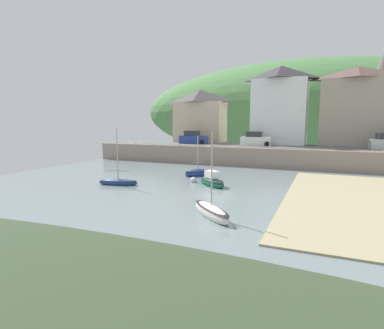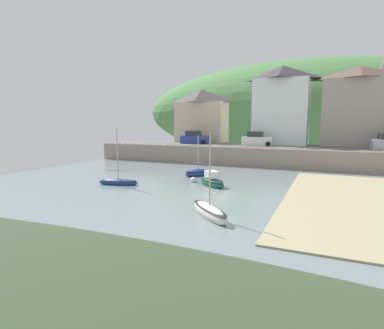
{
  "view_description": "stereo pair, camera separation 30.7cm",
  "coord_description": "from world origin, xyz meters",
  "px_view_note": "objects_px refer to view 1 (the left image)",
  "views": [
    {
      "loc": [
        7.57,
        -22.82,
        5.68
      ],
      "look_at": [
        -3.6,
        3.28,
        1.78
      ],
      "focal_mm": 29.18,
      "sensor_mm": 36.0,
      "label": 1
    },
    {
      "loc": [
        7.86,
        -22.7,
        5.68
      ],
      "look_at": [
        -3.6,
        3.28,
        1.78
      ],
      "focal_mm": 29.18,
      "sensor_mm": 36.0,
      "label": 2
    }
  ],
  "objects_px": {
    "waterfront_building_centre": "(280,105)",
    "sailboat_far_left": "(198,173)",
    "sailboat_white_hull": "(118,182)",
    "mooring_buoy": "(193,180)",
    "parked_car_by_wall": "(256,140)",
    "dinghy_open_wooden": "(211,212)",
    "sailboat_nearest_shore": "(212,181)",
    "parked_car_near_slipway": "(193,138)",
    "waterfront_building_left": "(200,115)",
    "church_with_spire": "(384,92)",
    "waterfront_building_right": "(356,106)"
  },
  "relations": [
    {
      "from": "sailboat_far_left",
      "to": "dinghy_open_wooden",
      "type": "xyz_separation_m",
      "value": [
        6.2,
        -13.04,
        0.01
      ]
    },
    {
      "from": "parked_car_near_slipway",
      "to": "parked_car_by_wall",
      "type": "distance_m",
      "value": 9.47
    },
    {
      "from": "waterfront_building_right",
      "to": "sailboat_nearest_shore",
      "type": "relative_size",
      "value": 2.93
    },
    {
      "from": "waterfront_building_centre",
      "to": "parked_car_by_wall",
      "type": "height_order",
      "value": "waterfront_building_centre"
    },
    {
      "from": "waterfront_building_left",
      "to": "parked_car_near_slipway",
      "type": "distance_m",
      "value": 5.75
    },
    {
      "from": "waterfront_building_left",
      "to": "sailboat_white_hull",
      "type": "height_order",
      "value": "waterfront_building_left"
    },
    {
      "from": "sailboat_white_hull",
      "to": "sailboat_far_left",
      "type": "bearing_deg",
      "value": 41.14
    },
    {
      "from": "waterfront_building_centre",
      "to": "parked_car_near_slipway",
      "type": "height_order",
      "value": "waterfront_building_centre"
    },
    {
      "from": "waterfront_building_right",
      "to": "sailboat_nearest_shore",
      "type": "bearing_deg",
      "value": -119.99
    },
    {
      "from": "church_with_spire",
      "to": "dinghy_open_wooden",
      "type": "xyz_separation_m",
      "value": [
        -13.37,
        -34.82,
        -9.5
      ]
    },
    {
      "from": "sailboat_nearest_shore",
      "to": "parked_car_near_slipway",
      "type": "distance_m",
      "value": 20.01
    },
    {
      "from": "waterfront_building_left",
      "to": "church_with_spire",
      "type": "height_order",
      "value": "church_with_spire"
    },
    {
      "from": "sailboat_nearest_shore",
      "to": "mooring_buoy",
      "type": "bearing_deg",
      "value": -157.31
    },
    {
      "from": "waterfront_building_left",
      "to": "church_with_spire",
      "type": "bearing_deg",
      "value": 8.62
    },
    {
      "from": "sailboat_far_left",
      "to": "parked_car_near_slipway",
      "type": "xyz_separation_m",
      "value": [
        -6.16,
        13.28,
        2.9
      ]
    },
    {
      "from": "waterfront_building_centre",
      "to": "waterfront_building_right",
      "type": "height_order",
      "value": "waterfront_building_centre"
    },
    {
      "from": "waterfront_building_left",
      "to": "church_with_spire",
      "type": "distance_m",
      "value": 26.87
    },
    {
      "from": "dinghy_open_wooden",
      "to": "sailboat_far_left",
      "type": "bearing_deg",
      "value": 159.4
    },
    {
      "from": "church_with_spire",
      "to": "sailboat_white_hull",
      "type": "distance_m",
      "value": 39.15
    },
    {
      "from": "parked_car_by_wall",
      "to": "mooring_buoy",
      "type": "relative_size",
      "value": 6.8
    },
    {
      "from": "waterfront_building_centre",
      "to": "church_with_spire",
      "type": "xyz_separation_m",
      "value": [
        13.71,
        4.0,
        1.67
      ]
    },
    {
      "from": "waterfront_building_right",
      "to": "church_with_spire",
      "type": "relative_size",
      "value": 0.74
    },
    {
      "from": "mooring_buoy",
      "to": "waterfront_building_right",
      "type": "bearing_deg",
      "value": 55.11
    },
    {
      "from": "sailboat_white_hull",
      "to": "sailboat_far_left",
      "type": "relative_size",
      "value": 1.17
    },
    {
      "from": "waterfront_building_centre",
      "to": "parked_car_near_slipway",
      "type": "xyz_separation_m",
      "value": [
        -12.02,
        -4.5,
        -4.95
      ]
    },
    {
      "from": "sailboat_nearest_shore",
      "to": "parked_car_by_wall",
      "type": "xyz_separation_m",
      "value": [
        0.21,
        17.51,
        2.83
      ]
    },
    {
      "from": "sailboat_far_left",
      "to": "church_with_spire",
      "type": "bearing_deg",
      "value": -1.13
    },
    {
      "from": "sailboat_far_left",
      "to": "dinghy_open_wooden",
      "type": "height_order",
      "value": "dinghy_open_wooden"
    },
    {
      "from": "waterfront_building_centre",
      "to": "sailboat_nearest_shore",
      "type": "distance_m",
      "value": 23.5
    },
    {
      "from": "church_with_spire",
      "to": "dinghy_open_wooden",
      "type": "height_order",
      "value": "church_with_spire"
    },
    {
      "from": "waterfront_building_left",
      "to": "waterfront_building_right",
      "type": "height_order",
      "value": "waterfront_building_right"
    },
    {
      "from": "waterfront_building_centre",
      "to": "sailboat_white_hull",
      "type": "height_order",
      "value": "waterfront_building_centre"
    },
    {
      "from": "dinghy_open_wooden",
      "to": "parked_car_near_slipway",
      "type": "bearing_deg",
      "value": 159.12
    },
    {
      "from": "church_with_spire",
      "to": "parked_car_by_wall",
      "type": "distance_m",
      "value": 19.5
    },
    {
      "from": "waterfront_building_centre",
      "to": "church_with_spire",
      "type": "height_order",
      "value": "church_with_spire"
    },
    {
      "from": "waterfront_building_right",
      "to": "sailboat_white_hull",
      "type": "xyz_separation_m",
      "value": [
        -20.64,
        -25.08,
        -7.52
      ]
    },
    {
      "from": "church_with_spire",
      "to": "waterfront_building_right",
      "type": "bearing_deg",
      "value": -133.27
    },
    {
      "from": "waterfront_building_centre",
      "to": "dinghy_open_wooden",
      "type": "xyz_separation_m",
      "value": [
        0.34,
        -30.82,
        -7.84
      ]
    },
    {
      "from": "waterfront_building_right",
      "to": "mooring_buoy",
      "type": "height_order",
      "value": "waterfront_building_right"
    },
    {
      "from": "waterfront_building_right",
      "to": "dinghy_open_wooden",
      "type": "distance_m",
      "value": 33.14
    },
    {
      "from": "dinghy_open_wooden",
      "to": "sailboat_nearest_shore",
      "type": "height_order",
      "value": "dinghy_open_wooden"
    },
    {
      "from": "church_with_spire",
      "to": "sailboat_far_left",
      "type": "distance_m",
      "value": 30.79
    },
    {
      "from": "sailboat_white_hull",
      "to": "mooring_buoy",
      "type": "distance_m",
      "value": 6.95
    },
    {
      "from": "waterfront_building_left",
      "to": "sailboat_white_hull",
      "type": "bearing_deg",
      "value": -85.48
    },
    {
      "from": "parked_car_by_wall",
      "to": "waterfront_building_left",
      "type": "bearing_deg",
      "value": 153.3
    },
    {
      "from": "waterfront_building_centre",
      "to": "sailboat_far_left",
      "type": "bearing_deg",
      "value": -108.23
    },
    {
      "from": "dinghy_open_wooden",
      "to": "waterfront_building_centre",
      "type": "bearing_deg",
      "value": 134.61
    },
    {
      "from": "waterfront_building_right",
      "to": "dinghy_open_wooden",
      "type": "bearing_deg",
      "value": -107.31
    },
    {
      "from": "sailboat_white_hull",
      "to": "parked_car_near_slipway",
      "type": "relative_size",
      "value": 1.24
    },
    {
      "from": "parked_car_near_slipway",
      "to": "mooring_buoy",
      "type": "bearing_deg",
      "value": -71.75
    }
  ]
}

